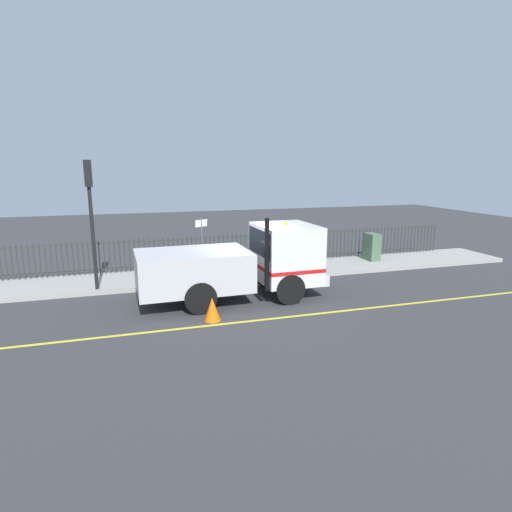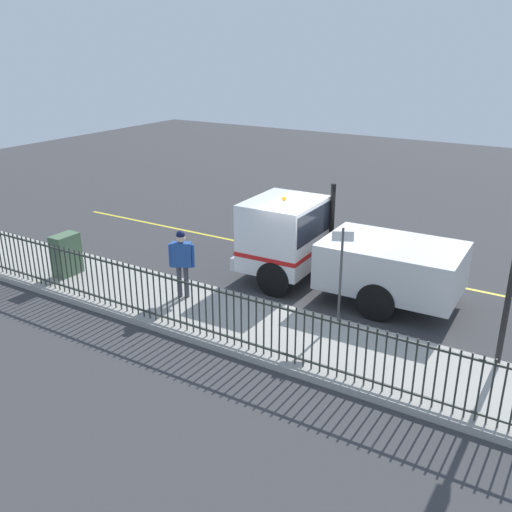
% 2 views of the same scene
% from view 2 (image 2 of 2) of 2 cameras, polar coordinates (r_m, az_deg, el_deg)
% --- Properties ---
extents(ground_plane, '(53.61, 53.61, 0.00)m').
position_cam_2_polar(ground_plane, '(15.48, 5.96, -3.53)').
color(ground_plane, '#38383A').
rests_on(ground_plane, ground).
extents(sidewalk_slab, '(2.59, 24.37, 0.16)m').
position_cam_2_polar(sidewalk_slab, '(13.25, 0.71, -7.43)').
color(sidewalk_slab, '#A3A099').
rests_on(sidewalk_slab, ground).
extents(lane_marking, '(0.12, 21.93, 0.01)m').
position_cam_2_polar(lane_marking, '(17.45, 9.31, -0.81)').
color(lane_marking, yellow).
rests_on(lane_marking, ground).
extents(work_truck, '(2.41, 5.95, 2.72)m').
position_cam_2_polar(work_truck, '(15.11, 7.41, 0.97)').
color(work_truck, white).
rests_on(work_truck, ground).
extents(worker_standing, '(0.44, 0.59, 1.81)m').
position_cam_2_polar(worker_standing, '(14.37, -7.54, -0.10)').
color(worker_standing, '#264C99').
rests_on(worker_standing, sidewalk_slab).
extents(iron_fence, '(0.04, 20.75, 1.29)m').
position_cam_2_polar(iron_fence, '(12.11, -1.87, -6.40)').
color(iron_fence, '#2D332D').
rests_on(iron_fence, sidewalk_slab).
extents(utility_cabinet, '(0.77, 0.47, 1.18)m').
position_cam_2_polar(utility_cabinet, '(16.75, -18.66, 0.13)').
color(utility_cabinet, '#4C6B4C').
rests_on(utility_cabinet, sidewalk_slab).
extents(traffic_cone, '(0.46, 0.46, 0.66)m').
position_cam_2_polar(traffic_cone, '(16.49, 14.43, -1.29)').
color(traffic_cone, orange).
rests_on(traffic_cone, ground).
extents(street_sign, '(0.27, 0.45, 2.32)m').
position_cam_2_polar(street_sign, '(13.02, 8.63, -0.81)').
color(street_sign, '#4C4C4C').
rests_on(street_sign, sidewalk_slab).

